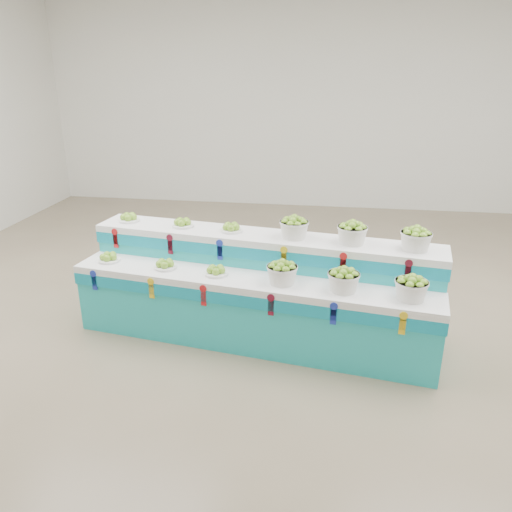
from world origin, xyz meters
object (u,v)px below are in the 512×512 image
plate_upper_mid (183,222)px  basket_upper_right (416,239)px  basket_lower_left (282,272)px  display_stand (256,289)px

plate_upper_mid → basket_upper_right: basket_upper_right is taller
basket_lower_left → basket_upper_right: size_ratio=1.00×
plate_upper_mid → basket_upper_right: (2.33, -0.35, 0.06)m
display_stand → plate_upper_mid: 1.07m
basket_lower_left → plate_upper_mid: 1.31m
plate_upper_mid → basket_lower_left: bearing=-29.0°
basket_upper_right → basket_lower_left: bearing=-167.5°
basket_lower_left → plate_upper_mid: size_ratio=1.26×
display_stand → basket_upper_right: size_ratio=12.53×
display_stand → basket_upper_right: 1.61m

